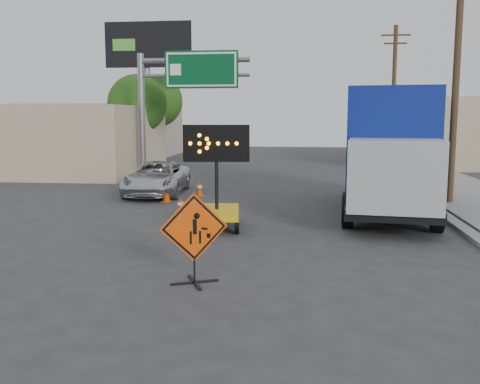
% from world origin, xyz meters
% --- Properties ---
extents(ground, '(100.00, 100.00, 0.00)m').
position_xyz_m(ground, '(0.00, 0.00, 0.00)').
color(ground, '#2D2D30').
rests_on(ground, ground).
extents(curb_right, '(0.40, 60.00, 0.12)m').
position_xyz_m(curb_right, '(7.20, 15.00, 0.06)').
color(curb_right, gray).
rests_on(curb_right, ground).
extents(sidewalk_right, '(4.00, 60.00, 0.15)m').
position_xyz_m(sidewalk_right, '(9.50, 15.00, 0.07)').
color(sidewalk_right, gray).
rests_on(sidewalk_right, ground).
extents(storefront_left_near, '(14.00, 10.00, 4.00)m').
position_xyz_m(storefront_left_near, '(-14.00, 20.00, 2.00)').
color(storefront_left_near, tan).
rests_on(storefront_left_near, ground).
extents(storefront_left_far, '(12.00, 10.00, 4.40)m').
position_xyz_m(storefront_left_far, '(-15.00, 34.00, 2.20)').
color(storefront_left_far, '#AA998E').
rests_on(storefront_left_far, ground).
extents(building_right_far, '(10.00, 14.00, 4.60)m').
position_xyz_m(building_right_far, '(13.00, 30.00, 2.30)').
color(building_right_far, tan).
rests_on(building_right_far, ground).
extents(highway_gantry, '(6.18, 0.38, 6.90)m').
position_xyz_m(highway_gantry, '(-4.43, 17.96, 5.07)').
color(highway_gantry, slate).
rests_on(highway_gantry, ground).
extents(billboard, '(6.10, 0.54, 9.85)m').
position_xyz_m(billboard, '(-8.35, 25.87, 7.35)').
color(billboard, slate).
rests_on(billboard, ground).
extents(utility_pole_near, '(1.80, 0.26, 9.00)m').
position_xyz_m(utility_pole_near, '(8.00, 10.00, 4.68)').
color(utility_pole_near, '#442F1D').
rests_on(utility_pole_near, ground).
extents(utility_pole_far, '(1.80, 0.26, 9.00)m').
position_xyz_m(utility_pole_far, '(8.00, 24.00, 4.68)').
color(utility_pole_far, '#442F1D').
rests_on(utility_pole_far, ground).
extents(tree_left_near, '(3.71, 3.71, 6.03)m').
position_xyz_m(tree_left_near, '(-8.00, 22.00, 4.16)').
color(tree_left_near, '#442F1D').
rests_on(tree_left_near, ground).
extents(tree_left_far, '(4.10, 4.10, 6.66)m').
position_xyz_m(tree_left_far, '(-9.00, 30.00, 4.60)').
color(tree_left_far, '#442F1D').
rests_on(tree_left_far, ground).
extents(construction_sign, '(1.30, 0.94, 1.87)m').
position_xyz_m(construction_sign, '(0.23, -0.61, 0.99)').
color(construction_sign, black).
rests_on(construction_sign, ground).
extents(arrow_board, '(1.99, 2.36, 3.15)m').
position_xyz_m(arrow_board, '(-0.19, 4.84, 0.70)').
color(arrow_board, gold).
rests_on(arrow_board, ground).
extents(pickup_truck, '(2.69, 5.27, 1.43)m').
position_xyz_m(pickup_truck, '(-3.97, 11.72, 0.71)').
color(pickup_truck, silver).
rests_on(pickup_truck, ground).
extents(box_truck, '(3.73, 9.36, 4.32)m').
position_xyz_m(box_truck, '(5.41, 8.28, 1.96)').
color(box_truck, black).
rests_on(box_truck, ground).
extents(cone_a, '(0.39, 0.39, 0.66)m').
position_xyz_m(cone_a, '(-1.08, 4.29, 0.33)').
color(cone_a, '#DB4304').
rests_on(cone_a, ground).
extents(cone_b, '(0.45, 0.45, 0.68)m').
position_xyz_m(cone_b, '(-1.46, 5.93, 0.34)').
color(cone_b, '#DB4304').
rests_on(cone_b, ground).
extents(cone_c, '(0.42, 0.42, 0.69)m').
position_xyz_m(cone_c, '(-1.73, 6.63, 0.35)').
color(cone_c, '#DB4304').
rests_on(cone_c, ground).
extents(cone_d, '(0.46, 0.46, 0.75)m').
position_xyz_m(cone_d, '(-3.00, 9.62, 0.38)').
color(cone_d, '#DB4304').
rests_on(cone_d, ground).
extents(cone_e, '(0.45, 0.45, 0.67)m').
position_xyz_m(cone_e, '(-1.97, 11.24, 0.34)').
color(cone_e, '#DB4304').
rests_on(cone_e, ground).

